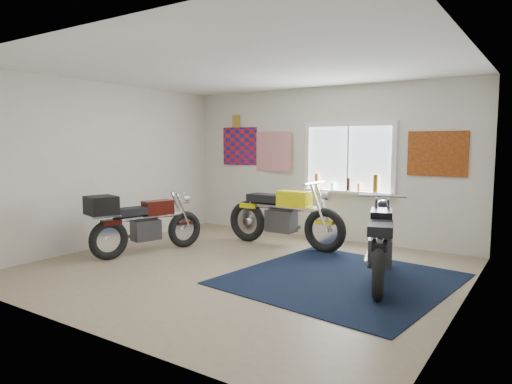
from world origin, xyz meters
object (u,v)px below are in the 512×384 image
Objects in this scene: yellow_triumph at (284,217)px; black_chrome_bike at (380,246)px; maroon_tourer at (139,222)px; navy_rug at (341,279)px.

yellow_triumph reaches higher than black_chrome_bike.
black_chrome_bike is 3.61m from maroon_tourer.
black_chrome_bike is at bearing -63.02° from maroon_tourer.
maroon_tourer is (-3.11, -0.51, 0.50)m from navy_rug.
navy_rug is 0.65m from black_chrome_bike.
yellow_triumph reaches higher than maroon_tourer.
maroon_tourer is (-1.57, -1.71, 0.01)m from yellow_triumph.
yellow_triumph is 2.32m from maroon_tourer.
yellow_triumph is 2.23m from black_chrome_bike.
yellow_triumph is 1.17× the size of maroon_tourer.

